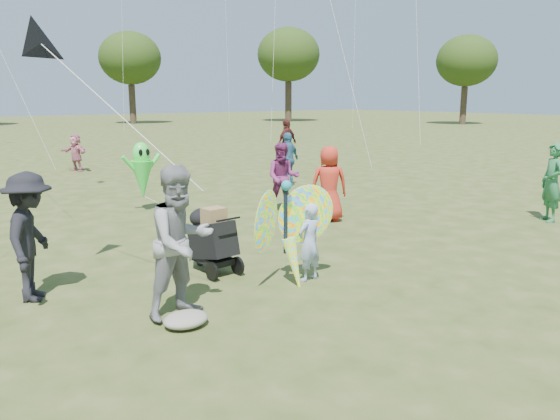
# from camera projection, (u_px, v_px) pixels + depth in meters

# --- Properties ---
(ground) EXTENTS (160.00, 160.00, 0.00)m
(ground) POSITION_uv_depth(u_px,v_px,m) (356.00, 301.00, 7.70)
(ground) COLOR #51592B
(ground) RESTS_ON ground
(child_girl) EXTENTS (0.49, 0.36, 1.23)m
(child_girl) POSITION_uv_depth(u_px,v_px,m) (309.00, 242.00, 8.48)
(child_girl) COLOR #94A5D2
(child_girl) RESTS_ON ground
(adult_man) EXTENTS (1.07, 0.89, 2.00)m
(adult_man) POSITION_uv_depth(u_px,v_px,m) (181.00, 242.00, 7.04)
(adult_man) COLOR gray
(adult_man) RESTS_ON ground
(grey_bag) EXTENTS (0.58, 0.48, 0.19)m
(grey_bag) POSITION_uv_depth(u_px,v_px,m) (186.00, 319.00, 6.86)
(grey_bag) COLOR gray
(grey_bag) RESTS_ON ground
(crowd_a) EXTENTS (1.02, 0.92, 1.74)m
(crowd_a) POSITION_uv_depth(u_px,v_px,m) (329.00, 184.00, 12.52)
(crowd_a) COLOR red
(crowd_a) RESTS_ON ground
(crowd_b) EXTENTS (1.16, 1.37, 1.83)m
(crowd_b) POSITION_uv_depth(u_px,v_px,m) (30.00, 237.00, 7.62)
(crowd_b) COLOR black
(crowd_b) RESTS_ON ground
(crowd_c) EXTENTS (1.09, 0.71, 1.73)m
(crowd_c) POSITION_uv_depth(u_px,v_px,m) (288.00, 159.00, 17.36)
(crowd_c) COLOR teal
(crowd_c) RESTS_ON ground
(crowd_e) EXTENTS (1.06, 1.04, 1.72)m
(crowd_e) POSITION_uv_depth(u_px,v_px,m) (283.00, 177.00, 13.57)
(crowd_e) COLOR #72265A
(crowd_e) RESTS_ON ground
(crowd_f) EXTENTS (0.74, 0.79, 1.81)m
(crowd_f) POSITION_uv_depth(u_px,v_px,m) (552.00, 182.00, 12.48)
(crowd_f) COLOR #27693E
(crowd_f) RESTS_ON ground
(crowd_h) EXTENTS (1.21, 0.74, 1.93)m
(crowd_h) POSITION_uv_depth(u_px,v_px,m) (287.00, 143.00, 22.17)
(crowd_h) COLOR #4B1B19
(crowd_h) RESTS_ON ground
(crowd_j) EXTENTS (0.88, 1.40, 1.44)m
(crowd_j) POSITION_uv_depth(u_px,v_px,m) (76.00, 152.00, 20.90)
(crowd_j) COLOR #C57185
(crowd_j) RESTS_ON ground
(jogging_stroller) EXTENTS (0.55, 1.07, 1.09)m
(jogging_stroller) POSITION_uv_depth(u_px,v_px,m) (211.00, 235.00, 8.90)
(jogging_stroller) COLOR black
(jogging_stroller) RESTS_ON ground
(butterfly_kite) EXTENTS (1.74, 0.75, 1.82)m
(butterfly_kite) POSITION_uv_depth(u_px,v_px,m) (289.00, 232.00, 8.23)
(butterfly_kite) COLOR orange
(butterfly_kite) RESTS_ON ground
(delta_kite_rig) EXTENTS (1.77, 2.49, 2.38)m
(delta_kite_rig) POSITION_uv_depth(u_px,v_px,m) (42.00, 45.00, 7.71)
(delta_kite_rig) COLOR black
(delta_kite_rig) RESTS_ON ground
(alien_kite) EXTENTS (1.12, 0.69, 1.74)m
(alien_kite) POSITION_uv_depth(u_px,v_px,m) (142.00, 173.00, 13.53)
(alien_kite) COLOR #37EC46
(alien_kite) RESTS_ON ground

